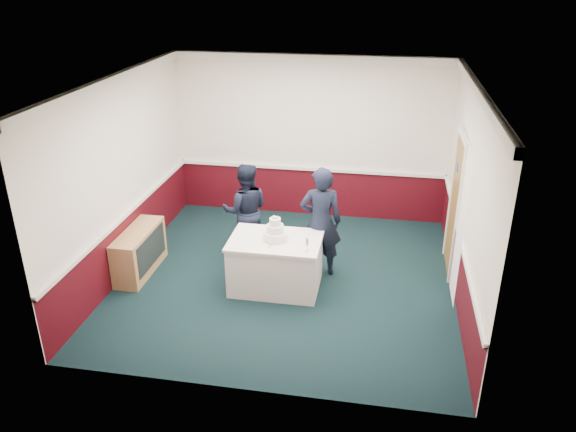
% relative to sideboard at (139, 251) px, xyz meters
% --- Properties ---
extents(ground, '(5.00, 5.00, 0.00)m').
position_rel_sideboard_xyz_m(ground, '(2.28, 0.18, -0.35)').
color(ground, black).
rests_on(ground, ground).
extents(room_shell, '(5.00, 5.00, 3.00)m').
position_rel_sideboard_xyz_m(room_shell, '(2.36, 0.79, 1.62)').
color(room_shell, white).
rests_on(room_shell, ground).
extents(sideboard, '(0.41, 1.20, 0.70)m').
position_rel_sideboard_xyz_m(sideboard, '(0.00, 0.00, 0.00)').
color(sideboard, tan).
rests_on(sideboard, ground).
extents(cake_table, '(1.32, 0.92, 0.79)m').
position_rel_sideboard_xyz_m(cake_table, '(2.16, -0.08, 0.05)').
color(cake_table, white).
rests_on(cake_table, ground).
extents(wedding_cake, '(0.35, 0.35, 0.36)m').
position_rel_sideboard_xyz_m(wedding_cake, '(2.16, -0.08, 0.55)').
color(wedding_cake, white).
rests_on(wedding_cake, cake_table).
extents(cake_knife, '(0.04, 0.22, 0.00)m').
position_rel_sideboard_xyz_m(cake_knife, '(2.13, -0.28, 0.44)').
color(cake_knife, silver).
rests_on(cake_knife, cake_table).
extents(champagne_flute, '(0.05, 0.05, 0.21)m').
position_rel_sideboard_xyz_m(champagne_flute, '(2.66, -0.36, 0.58)').
color(champagne_flute, silver).
rests_on(champagne_flute, cake_table).
extents(person_man, '(0.88, 0.76, 1.58)m').
position_rel_sideboard_xyz_m(person_man, '(1.49, 0.84, 0.44)').
color(person_man, black).
rests_on(person_man, ground).
extents(person_woman, '(0.69, 0.51, 1.73)m').
position_rel_sideboard_xyz_m(person_woman, '(2.75, 0.46, 0.52)').
color(person_woman, black).
rests_on(person_woman, ground).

